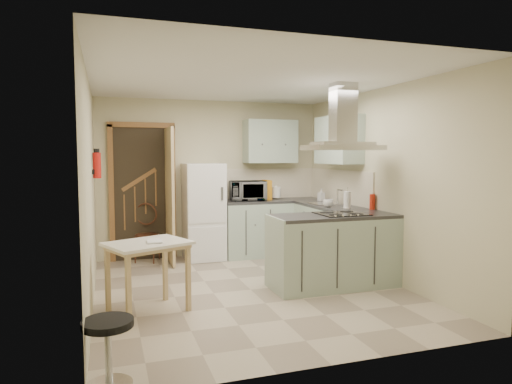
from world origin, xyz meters
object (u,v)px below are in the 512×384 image
object	(u,v)px
stool	(108,353)
microwave	(248,191)
fridge	(204,211)
extractor_hood	(343,148)
bentwood_chair	(147,235)
drop_leaf_table	(148,277)
peninsula	(334,251)

from	to	relation	value
stool	microwave	distance (m)	4.37
stool	microwave	xyz separation A→B (m)	(2.18, 3.70, 0.81)
fridge	extractor_hood	xyz separation A→B (m)	(1.32, -1.98, 0.97)
fridge	stool	distance (m)	3.99
bentwood_chair	extractor_hood	bearing A→B (deg)	-20.12
microwave	drop_leaf_table	bearing A→B (deg)	-120.04
fridge	bentwood_chair	xyz separation A→B (m)	(-0.86, 0.11, -0.35)
peninsula	drop_leaf_table	size ratio (longest dim) A/B	1.97
peninsula	stool	bearing A→B (deg)	-147.49
bentwood_chair	stool	bearing A→B (deg)	-75.24
extractor_hood	fridge	bearing A→B (deg)	123.79
extractor_hood	bentwood_chair	xyz separation A→B (m)	(-2.18, 2.09, -1.32)
bentwood_chair	microwave	world-z (taller)	microwave
drop_leaf_table	microwave	size ratio (longest dim) A/B	1.40
extractor_hood	microwave	distance (m)	2.19
extractor_hood	drop_leaf_table	distance (m)	2.74
drop_leaf_table	microwave	bearing A→B (deg)	28.46
stool	fridge	bearing A→B (deg)	68.53
bentwood_chair	microwave	distance (m)	1.72
extractor_hood	stool	distance (m)	3.58
stool	peninsula	bearing A→B (deg)	32.51
extractor_hood	drop_leaf_table	xyz separation A→B (m)	(-2.37, -0.24, -1.35)
bentwood_chair	drop_leaf_table	bearing A→B (deg)	-70.95
extractor_hood	bentwood_chair	size ratio (longest dim) A/B	1.12
fridge	microwave	distance (m)	0.79
drop_leaf_table	bentwood_chair	distance (m)	2.34
fridge	extractor_hood	world-z (taller)	extractor_hood
peninsula	bentwood_chair	xyz separation A→B (m)	(-2.08, 2.09, -0.05)
peninsula	bentwood_chair	bearing A→B (deg)	134.94
peninsula	drop_leaf_table	world-z (taller)	peninsula
peninsula	microwave	world-z (taller)	microwave
bentwood_chair	microwave	bearing A→B (deg)	20.41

